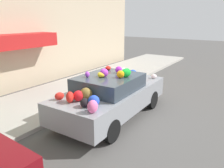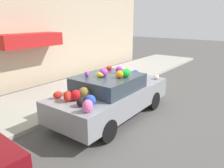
{
  "view_description": "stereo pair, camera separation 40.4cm",
  "coord_description": "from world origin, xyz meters",
  "views": [
    {
      "loc": [
        -5.42,
        -3.66,
        3.01
      ],
      "look_at": [
        0.0,
        -0.06,
        1.08
      ],
      "focal_mm": 35.0,
      "sensor_mm": 36.0,
      "label": 1
    },
    {
      "loc": [
        -5.19,
        -3.99,
        3.01
      ],
      "look_at": [
        0.0,
        -0.06,
        1.08
      ],
      "focal_mm": 35.0,
      "sensor_mm": 36.0,
      "label": 2
    }
  ],
  "objects": [
    {
      "name": "ground_plane",
      "position": [
        0.0,
        0.0,
        0.0
      ],
      "size": [
        60.0,
        60.0,
        0.0
      ],
      "primitive_type": "plane",
      "color": "#565451"
    },
    {
      "name": "sidewalk_curb",
      "position": [
        0.0,
        2.7,
        0.06
      ],
      "size": [
        24.0,
        3.2,
        0.13
      ],
      "color": "#B2ADA3",
      "rests_on": "ground"
    },
    {
      "name": "building_facade",
      "position": [
        0.01,
        4.92,
        2.75
      ],
      "size": [
        18.0,
        1.2,
        5.55
      ],
      "color": "#C6B293",
      "rests_on": "ground"
    },
    {
      "name": "fire_hydrant",
      "position": [
        2.23,
        1.78,
        0.47
      ],
      "size": [
        0.2,
        0.2,
        0.7
      ],
      "color": "gold",
      "rests_on": "sidewalk_curb"
    },
    {
      "name": "art_car",
      "position": [
        -0.04,
        -0.06,
        0.74
      ],
      "size": [
        4.28,
        1.89,
        1.64
      ],
      "rotation": [
        0.0,
        0.0,
        0.02
      ],
      "color": "gray",
      "rests_on": "ground"
    }
  ]
}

